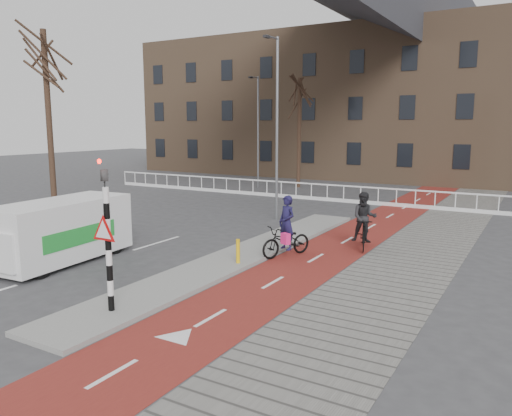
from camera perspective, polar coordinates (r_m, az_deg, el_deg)
The scene contains 15 objects.
ground at distance 13.32m, azimuth -8.02°, elevation -9.76°, with size 120.00×120.00×0.00m, color #38383A.
bike_lane at distance 21.28m, azimuth 12.22°, elevation -2.57°, with size 2.50×60.00×0.01m, color maroon.
sidewalk at distance 20.62m, azimuth 19.64°, elevation -3.30°, with size 3.00×60.00×0.01m, color slate.
curb_island at distance 16.82m, azimuth -1.45°, elevation -5.36°, with size 1.80×16.00×0.12m, color gray.
traffic_signal at distance 11.75m, azimuth -16.67°, elevation -2.59°, with size 0.80×0.80×3.68m.
bollard at distance 15.53m, azimuth -2.07°, elevation -4.95°, with size 0.12×0.12×0.76m, color #E9B50C.
cyclist_near at distance 16.69m, azimuth 3.51°, elevation -3.23°, with size 1.42×2.10×2.06m.
cyclist_far at distance 18.06m, azimuth 12.25°, elevation -1.96°, with size 1.09×1.97×2.03m.
van at distance 17.11m, azimuth -21.42°, elevation -2.36°, with size 2.22×4.77×1.99m.
railing at distance 30.03m, azimuth 4.59°, elevation 1.68°, with size 28.00×0.10×0.99m.
townhouse_row at distance 43.35m, azimuth 16.10°, elevation 13.68°, with size 46.00×10.00×15.90m.
tree_left at distance 23.97m, azimuth -22.53°, elevation 8.37°, with size 0.26×0.26×8.40m, color black.
tree_mid at distance 35.29m, azimuth 4.93°, elevation 8.50°, with size 0.26×0.26×7.57m, color black.
streetlight_near at distance 22.93m, azimuth 2.42°, elevation 8.82°, with size 0.12×0.12×8.21m, color slate.
streetlight_left at distance 34.91m, azimuth 0.24°, elevation 8.57°, with size 0.12×0.12×7.63m, color slate.
Camera 1 is at (7.84, -9.83, 4.37)m, focal length 35.00 mm.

